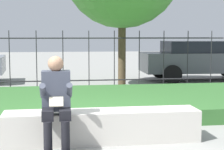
% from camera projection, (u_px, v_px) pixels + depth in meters
% --- Properties ---
extents(ground_plane, '(60.00, 60.00, 0.00)m').
position_uv_depth(ground_plane, '(93.00, 142.00, 5.38)').
color(ground_plane, gray).
extents(stone_bench, '(2.79, 0.50, 0.46)m').
position_uv_depth(stone_bench, '(102.00, 128.00, 5.38)').
color(stone_bench, beige).
rests_on(stone_bench, ground_plane).
extents(person_seated_reader, '(0.42, 0.73, 1.26)m').
position_uv_depth(person_seated_reader, '(56.00, 99.00, 4.95)').
color(person_seated_reader, black).
rests_on(person_seated_reader, ground_plane).
extents(grass_berm, '(10.23, 3.43, 0.28)m').
position_uv_depth(grass_berm, '(82.00, 103.00, 7.75)').
color(grass_berm, '#33662D').
rests_on(grass_berm, ground_plane).
extents(iron_fence, '(8.23, 0.03, 1.66)m').
position_uv_depth(iron_fence, '(76.00, 60.00, 9.91)').
color(iron_fence, '#232326').
rests_on(iron_fence, ground_plane).
extents(car_parked_right, '(4.19, 1.96, 1.34)m').
position_uv_depth(car_parked_right, '(201.00, 59.00, 12.77)').
color(car_parked_right, '#4C5156').
rests_on(car_parked_right, ground_plane).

